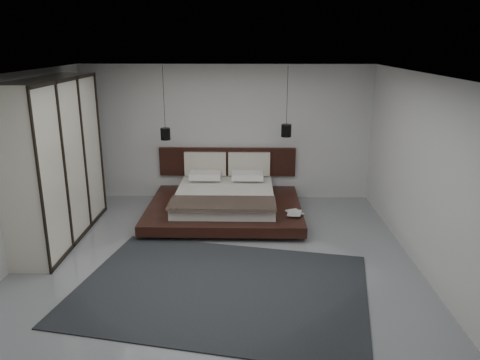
{
  "coord_description": "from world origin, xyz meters",
  "views": [
    {
      "loc": [
        0.49,
        -6.61,
        3.23
      ],
      "look_at": [
        0.32,
        1.2,
        0.91
      ],
      "focal_mm": 35.0,
      "sensor_mm": 36.0,
      "label": 1
    }
  ],
  "objects_px": {
    "bed": "(225,200)",
    "pendant_left": "(165,134)",
    "wardrobe": "(56,161)",
    "pendant_right": "(286,130)",
    "lattice_screen": "(77,142)",
    "rug": "(221,288)"
  },
  "relations": [
    {
      "from": "wardrobe",
      "to": "lattice_screen",
      "type": "bearing_deg",
      "value": 98.55
    },
    {
      "from": "lattice_screen",
      "to": "wardrobe",
      "type": "xyz_separation_m",
      "value": [
        0.25,
        -1.67,
        0.04
      ]
    },
    {
      "from": "lattice_screen",
      "to": "wardrobe",
      "type": "bearing_deg",
      "value": -81.45
    },
    {
      "from": "pendant_right",
      "to": "wardrobe",
      "type": "height_order",
      "value": "pendant_right"
    },
    {
      "from": "lattice_screen",
      "to": "bed",
      "type": "distance_m",
      "value": 3.18
    },
    {
      "from": "bed",
      "to": "pendant_right",
      "type": "bearing_deg",
      "value": 21.36
    },
    {
      "from": "pendant_right",
      "to": "rug",
      "type": "xyz_separation_m",
      "value": [
        -1.08,
        -3.31,
        -1.57
      ]
    },
    {
      "from": "lattice_screen",
      "to": "rug",
      "type": "relative_size",
      "value": 0.67
    },
    {
      "from": "lattice_screen",
      "to": "pendant_left",
      "type": "relative_size",
      "value": 1.83
    },
    {
      "from": "bed",
      "to": "pendant_left",
      "type": "distance_m",
      "value": 1.75
    },
    {
      "from": "bed",
      "to": "wardrobe",
      "type": "relative_size",
      "value": 1.05
    },
    {
      "from": "lattice_screen",
      "to": "bed",
      "type": "xyz_separation_m",
      "value": [
        2.97,
        -0.55,
        -1.01
      ]
    },
    {
      "from": "pendant_left",
      "to": "rug",
      "type": "height_order",
      "value": "pendant_left"
    },
    {
      "from": "lattice_screen",
      "to": "pendant_left",
      "type": "height_order",
      "value": "pendant_left"
    },
    {
      "from": "wardrobe",
      "to": "pendant_right",
      "type": "bearing_deg",
      "value": 22.18
    },
    {
      "from": "lattice_screen",
      "to": "pendant_right",
      "type": "height_order",
      "value": "pendant_right"
    },
    {
      "from": "pendant_left",
      "to": "wardrobe",
      "type": "distance_m",
      "value": 2.22
    },
    {
      "from": "bed",
      "to": "wardrobe",
      "type": "distance_m",
      "value": 3.12
    },
    {
      "from": "wardrobe",
      "to": "rug",
      "type": "xyz_separation_m",
      "value": [
        2.82,
        -1.72,
        -1.33
      ]
    },
    {
      "from": "pendant_left",
      "to": "pendant_right",
      "type": "relative_size",
      "value": 1.05
    },
    {
      "from": "bed",
      "to": "pendant_right",
      "type": "xyz_separation_m",
      "value": [
        1.18,
        0.46,
        1.28
      ]
    },
    {
      "from": "bed",
      "to": "rug",
      "type": "distance_m",
      "value": 2.86
    }
  ]
}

